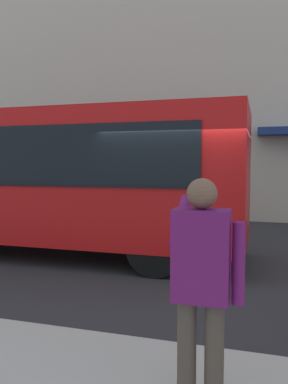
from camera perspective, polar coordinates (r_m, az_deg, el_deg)
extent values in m
plane|color=#2B2B2D|center=(7.65, 5.40, -10.67)|extent=(60.00, 60.00, 0.00)
cube|color=beige|center=(14.70, 11.17, 20.02)|extent=(28.00, 0.80, 12.00)
cube|color=red|center=(8.88, -15.40, 2.35)|extent=(9.00, 2.50, 2.60)
cylinder|color=black|center=(8.90, 5.39, -5.29)|extent=(1.00, 0.28, 1.00)
cylinder|color=black|center=(6.80, 1.67, -8.21)|extent=(1.00, 0.28, 1.00)
cylinder|color=#4C4238|center=(3.08, 10.21, -22.72)|extent=(0.14, 0.14, 0.82)
cylinder|color=#4C4238|center=(3.11, 6.25, -22.43)|extent=(0.14, 0.14, 0.82)
cube|color=#6B1960|center=(2.84, 8.38, -9.13)|extent=(0.40, 0.24, 0.66)
sphere|color=brown|center=(2.78, 8.47, -0.25)|extent=(0.22, 0.22, 0.22)
cylinder|color=#6B1960|center=(2.83, 13.67, -10.11)|extent=(0.09, 0.09, 0.58)
cylinder|color=#6B1960|center=(2.99, 5.45, -4.16)|extent=(0.09, 0.48, 0.37)
cube|color=black|center=(3.09, 7.44, -0.18)|extent=(0.07, 0.01, 0.14)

